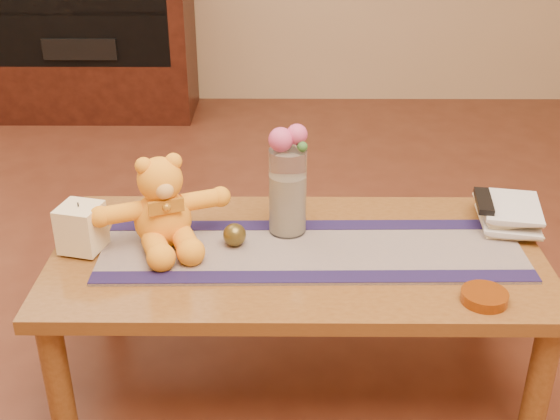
{
  "coord_description": "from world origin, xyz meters",
  "views": [
    {
      "loc": [
        -0.04,
        -1.76,
        1.48
      ],
      "look_at": [
        -0.05,
        0.0,
        0.58
      ],
      "focal_mm": 45.5,
      "sensor_mm": 36.0,
      "label": 1
    }
  ],
  "objects_px": {
    "teddy_bear": "(161,202)",
    "bronze_ball": "(235,235)",
    "tv_remote": "(484,201)",
    "glass_vase": "(288,191)",
    "pillar_candle": "(81,227)",
    "amber_dish": "(484,297)",
    "book_bottom": "(480,221)"
  },
  "relations": [
    {
      "from": "pillar_candle",
      "to": "tv_remote",
      "type": "distance_m",
      "value": 1.18
    },
    {
      "from": "bronze_ball",
      "to": "amber_dish",
      "type": "distance_m",
      "value": 0.71
    },
    {
      "from": "pillar_candle",
      "to": "book_bottom",
      "type": "distance_m",
      "value": 1.19
    },
    {
      "from": "teddy_bear",
      "to": "tv_remote",
      "type": "xyz_separation_m",
      "value": [
        0.95,
        0.11,
        -0.05
      ]
    },
    {
      "from": "teddy_bear",
      "to": "tv_remote",
      "type": "relative_size",
      "value": 2.34
    },
    {
      "from": "teddy_bear",
      "to": "book_bottom",
      "type": "distance_m",
      "value": 0.96
    },
    {
      "from": "glass_vase",
      "to": "book_bottom",
      "type": "distance_m",
      "value": 0.61
    },
    {
      "from": "bronze_ball",
      "to": "tv_remote",
      "type": "height_order",
      "value": "tv_remote"
    },
    {
      "from": "glass_vase",
      "to": "pillar_candle",
      "type": "bearing_deg",
      "value": -169.66
    },
    {
      "from": "teddy_bear",
      "to": "glass_vase",
      "type": "relative_size",
      "value": 1.44
    },
    {
      "from": "bronze_ball",
      "to": "tv_remote",
      "type": "xyz_separation_m",
      "value": [
        0.74,
        0.13,
        0.04
      ]
    },
    {
      "from": "bronze_ball",
      "to": "amber_dish",
      "type": "bearing_deg",
      "value": -22.54
    },
    {
      "from": "bronze_ball",
      "to": "book_bottom",
      "type": "xyz_separation_m",
      "value": [
        0.74,
        0.14,
        -0.03
      ]
    },
    {
      "from": "pillar_candle",
      "to": "tv_remote",
      "type": "relative_size",
      "value": 0.83
    },
    {
      "from": "pillar_candle",
      "to": "glass_vase",
      "type": "height_order",
      "value": "glass_vase"
    },
    {
      "from": "pillar_candle",
      "to": "amber_dish",
      "type": "xyz_separation_m",
      "value": [
        1.08,
        -0.25,
        -0.06
      ]
    },
    {
      "from": "book_bottom",
      "to": "tv_remote",
      "type": "distance_m",
      "value": 0.08
    },
    {
      "from": "pillar_candle",
      "to": "teddy_bear",
      "type": "bearing_deg",
      "value": 10.91
    },
    {
      "from": "pillar_candle",
      "to": "bronze_ball",
      "type": "xyz_separation_m",
      "value": [
        0.43,
        0.02,
        -0.03
      ]
    },
    {
      "from": "bronze_ball",
      "to": "glass_vase",
      "type": "bearing_deg",
      "value": 29.77
    },
    {
      "from": "bronze_ball",
      "to": "amber_dish",
      "type": "height_order",
      "value": "bronze_ball"
    },
    {
      "from": "teddy_bear",
      "to": "bronze_ball",
      "type": "distance_m",
      "value": 0.23
    },
    {
      "from": "pillar_candle",
      "to": "glass_vase",
      "type": "xyz_separation_m",
      "value": [
        0.58,
        0.11,
        0.06
      ]
    },
    {
      "from": "bronze_ball",
      "to": "book_bottom",
      "type": "height_order",
      "value": "bronze_ball"
    },
    {
      "from": "glass_vase",
      "to": "tv_remote",
      "type": "xyz_separation_m",
      "value": [
        0.59,
        0.05,
        -0.05
      ]
    },
    {
      "from": "teddy_bear",
      "to": "pillar_candle",
      "type": "relative_size",
      "value": 2.83
    },
    {
      "from": "teddy_bear",
      "to": "bronze_ball",
      "type": "height_order",
      "value": "teddy_bear"
    },
    {
      "from": "bronze_ball",
      "to": "amber_dish",
      "type": "relative_size",
      "value": 0.56
    },
    {
      "from": "pillar_candle",
      "to": "bronze_ball",
      "type": "bearing_deg",
      "value": 2.57
    },
    {
      "from": "book_bottom",
      "to": "tv_remote",
      "type": "xyz_separation_m",
      "value": [
        -0.0,
        -0.01,
        0.07
      ]
    },
    {
      "from": "teddy_bear",
      "to": "bronze_ball",
      "type": "xyz_separation_m",
      "value": [
        0.21,
        -0.02,
        -0.09
      ]
    },
    {
      "from": "teddy_bear",
      "to": "glass_vase",
      "type": "xyz_separation_m",
      "value": [
        0.36,
        0.06,
        0.0
      ]
    }
  ]
}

